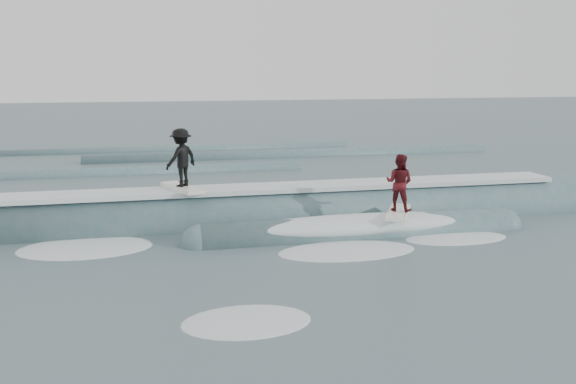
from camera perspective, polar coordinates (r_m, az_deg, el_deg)
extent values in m
plane|color=#40595E|center=(16.36, 2.21, -5.57)|extent=(160.00, 160.00, 0.00)
cylinder|color=#3B6364|center=(19.89, -0.66, -2.58)|extent=(20.06, 1.97, 1.97)
sphere|color=#3B6364|center=(24.08, 23.34, -1.10)|extent=(1.97, 1.97, 1.97)
cylinder|color=#3B6364|center=(18.32, 6.36, -3.83)|extent=(9.00, 1.12, 1.12)
sphere|color=#3B6364|center=(17.38, -7.82, -4.68)|extent=(1.12, 1.12, 1.12)
sphere|color=#3B6364|center=(20.24, 18.48, -2.92)|extent=(1.12, 1.12, 1.12)
cube|color=white|center=(19.67, -0.66, 0.40)|extent=(18.00, 1.30, 0.14)
ellipsoid|color=white|center=(18.24, 6.38, -2.92)|extent=(7.60, 1.30, 0.60)
cube|color=white|center=(19.23, -9.40, 0.38)|extent=(1.23, 2.06, 0.10)
imported|color=black|center=(19.09, -9.48, 3.05)|extent=(1.25, 1.20, 1.71)
cube|color=white|center=(18.59, 9.78, -1.78)|extent=(1.42, 2.03, 0.10)
imported|color=#470D11|center=(18.42, 9.86, 0.84)|extent=(1.00, 0.98, 1.62)
ellipsoid|color=white|center=(17.76, -17.57, -4.75)|extent=(3.60, 2.46, 0.10)
ellipsoid|color=white|center=(16.73, 5.25, -5.24)|extent=(3.07, 2.10, 0.10)
ellipsoid|color=white|center=(18.48, 14.70, -3.99)|extent=(2.45, 1.67, 0.10)
ellipsoid|color=white|center=(12.22, -3.72, -11.43)|extent=(2.02, 1.37, 0.10)
cylinder|color=#3B6364|center=(29.72, -20.08, 1.26)|extent=(22.00, 0.70, 0.70)
cylinder|color=#3B6364|center=(34.43, 0.69, 3.16)|extent=(22.00, 0.80, 0.80)
cylinder|color=#3B6364|center=(37.43, -11.23, 3.58)|extent=(22.00, 0.60, 0.60)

